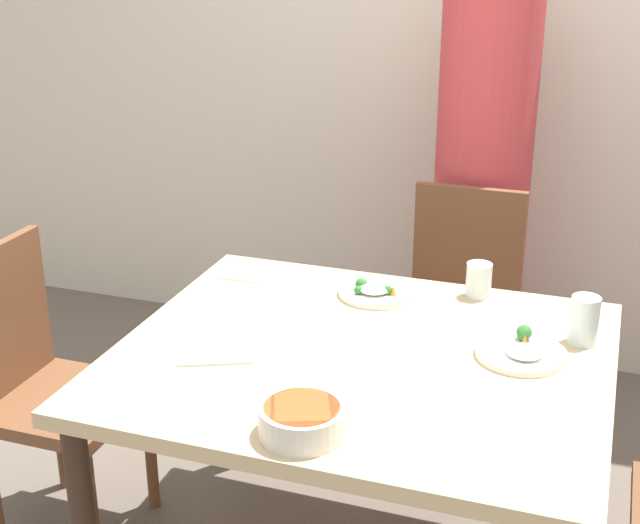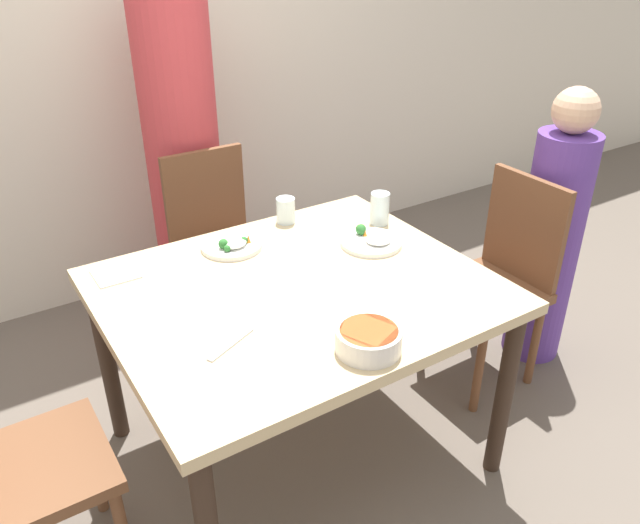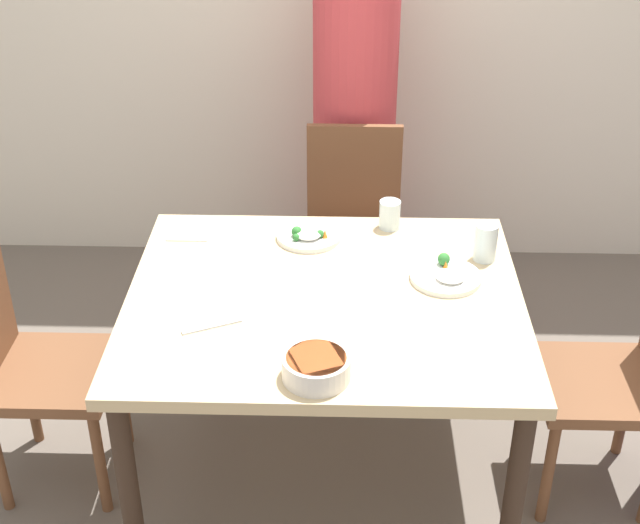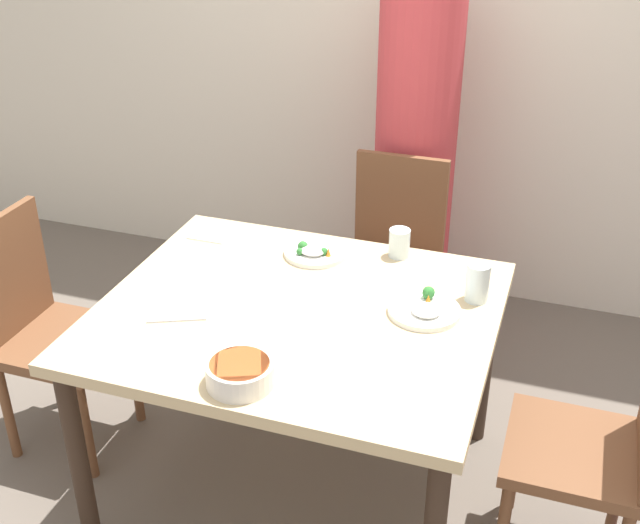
# 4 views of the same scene
# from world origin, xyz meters

# --- Properties ---
(ground_plane) EXTENTS (10.00, 10.00, 0.00)m
(ground_plane) POSITION_xyz_m (0.00, 0.00, 0.00)
(ground_plane) COLOR #60564C
(wall_back) EXTENTS (10.00, 0.06, 2.70)m
(wall_back) POSITION_xyz_m (0.00, 1.58, 1.35)
(wall_back) COLOR beige
(wall_back) RESTS_ON ground_plane
(dining_table) EXTENTS (1.22, 1.04, 0.73)m
(dining_table) POSITION_xyz_m (0.00, 0.00, 0.65)
(dining_table) COLOR tan
(dining_table) RESTS_ON ground_plane
(chair_adult_spot) EXTENTS (0.40, 0.40, 0.90)m
(chair_adult_spot) POSITION_xyz_m (0.10, 0.86, 0.49)
(chair_adult_spot) COLOR brown
(chair_adult_spot) RESTS_ON ground_plane
(chair_child_spot) EXTENTS (0.40, 0.40, 0.90)m
(chair_child_spot) POSITION_xyz_m (0.95, -0.03, 0.49)
(chair_child_spot) COLOR brown
(chair_child_spot) RESTS_ON ground_plane
(chair_empty_left) EXTENTS (0.40, 0.40, 0.90)m
(chair_empty_left) POSITION_xyz_m (-0.95, -0.03, 0.49)
(chair_empty_left) COLOR brown
(chair_empty_left) RESTS_ON ground_plane
(person_adult) EXTENTS (0.35, 0.35, 1.72)m
(person_adult) POSITION_xyz_m (0.10, 1.20, 0.80)
(person_adult) COLOR #C63D42
(person_adult) RESTS_ON ground_plane
(bowl_curry) EXTENTS (0.19, 0.19, 0.07)m
(bowl_curry) POSITION_xyz_m (-0.01, -0.41, 0.77)
(bowl_curry) COLOR silver
(bowl_curry) RESTS_ON dining_table
(plate_rice_adult) EXTENTS (0.22, 0.22, 0.05)m
(plate_rice_adult) POSITION_xyz_m (-0.06, 0.35, 0.75)
(plate_rice_adult) COLOR white
(plate_rice_adult) RESTS_ON dining_table
(plate_rice_child) EXTENTS (0.23, 0.23, 0.06)m
(plate_rice_child) POSITION_xyz_m (0.38, 0.11, 0.74)
(plate_rice_child) COLOR white
(plate_rice_child) RESTS_ON dining_table
(glass_water_tall) EXTENTS (0.07, 0.07, 0.13)m
(glass_water_tall) POSITION_xyz_m (0.52, 0.24, 0.79)
(glass_water_tall) COLOR silver
(glass_water_tall) RESTS_ON dining_table
(glass_water_short) EXTENTS (0.07, 0.07, 0.10)m
(glass_water_short) POSITION_xyz_m (0.22, 0.45, 0.78)
(glass_water_short) COLOR silver
(glass_water_short) RESTS_ON dining_table
(napkin_folded) EXTENTS (0.14, 0.14, 0.01)m
(napkin_folded) POSITION_xyz_m (-0.48, 0.39, 0.73)
(napkin_folded) COLOR white
(napkin_folded) RESTS_ON dining_table
(fork_steel) EXTENTS (0.17, 0.09, 0.01)m
(fork_steel) POSITION_xyz_m (-0.32, -0.18, 0.73)
(fork_steel) COLOR silver
(fork_steel) RESTS_ON dining_table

